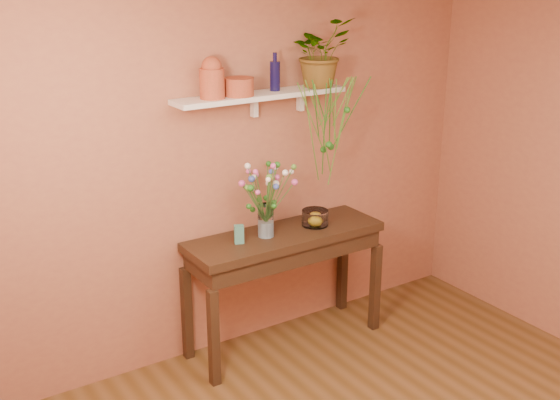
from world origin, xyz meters
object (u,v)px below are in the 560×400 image
Objects in this scene: spider_plant at (320,52)px; bouquet at (265,184)px; glass_vase at (266,223)px; blue_bottle at (275,75)px; terracotta_jug at (212,79)px; glass_bowl at (315,218)px; sideboard at (285,249)px.

spider_plant reaches higher than bouquet.
glass_vase is (-0.54, -0.11, -1.17)m from spider_plant.
blue_bottle is 0.77m from bouquet.
blue_bottle is 0.54× the size of spider_plant.
spider_plant is (0.88, -0.00, 0.11)m from terracotta_jug.
glass_vase is 0.43m from glass_bowl.
bouquet reaches higher than glass_bowl.
glass_vase is 0.52× the size of bouquet.
terracotta_jug is 0.60× the size of bouquet.
blue_bottle is at bearing 39.21° from glass_vase.
terracotta_jug is at bearing 166.29° from sideboard.
spider_plant reaches higher than glass_vase.
terracotta_jug is at bearing 162.15° from glass_vase.
glass_vase is at bearing -17.85° from terracotta_jug.
spider_plant is (0.38, 0.12, 1.40)m from sideboard.
sideboard is at bearing -13.71° from terracotta_jug.
blue_bottle is at bearing 149.50° from glass_bowl.
terracotta_jug is 0.84m from bouquet.
sideboard is at bearing -6.09° from bouquet.
spider_plant is 1.03m from bouquet.
bouquet is (0.34, -0.10, -0.76)m from terracotta_jug.
blue_bottle is 1.05m from glass_vase.
glass_bowl is at bearing -1.77° from glass_vase.
blue_bottle is at bearing 3.18° from terracotta_jug.
glass_bowl is at bearing -30.50° from blue_bottle.
spider_plant is 1.22m from glass_bowl.
blue_bottle is 0.58× the size of bouquet.
glass_vase is (-0.16, 0.01, 0.24)m from sideboard.
spider_plant is 1.29m from glass_vase.
glass_bowl is at bearing -2.47° from bouquet.
glass_vase is 0.30m from bouquet.
bouquet reaches higher than sideboard.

